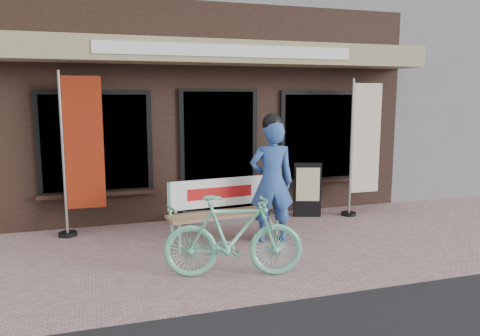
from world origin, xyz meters
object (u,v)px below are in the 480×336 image
object	(u,v)px
bicycle	(233,236)
bench	(223,205)
nobori_cream	(363,146)
nobori_red	(81,152)
person	(272,179)
menu_stand	(307,189)

from	to	relation	value
bicycle	bench	bearing A→B (deg)	3.75
bicycle	nobori_cream	world-z (taller)	nobori_cream
bicycle	nobori_red	xyz separation A→B (m)	(-1.67, 2.25, 0.78)
bicycle	nobori_red	world-z (taller)	nobori_red
nobori_red	bench	bearing A→B (deg)	-21.96
bench	person	bearing A→B (deg)	-26.04
nobori_red	menu_stand	size ratio (longest dim) A/B	2.59
nobori_cream	bench	bearing A→B (deg)	-165.67
nobori_cream	menu_stand	distance (m)	1.23
nobori_cream	menu_stand	world-z (taller)	nobori_cream
person	bicycle	distance (m)	1.51
person	nobori_red	size ratio (longest dim) A/B	0.75
bicycle	nobori_cream	distance (m)	3.71
menu_stand	bench	bearing A→B (deg)	-135.67
bench	nobori_cream	distance (m)	2.91
person	nobori_cream	world-z (taller)	nobori_cream
nobori_cream	bicycle	bearing A→B (deg)	-145.47
bench	menu_stand	distance (m)	1.95
person	bench	bearing A→B (deg)	169.75
person	menu_stand	xyz separation A→B (m)	(1.09, 1.09, -0.42)
menu_stand	nobori_red	bearing A→B (deg)	-162.23
person	bicycle	world-z (taller)	person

